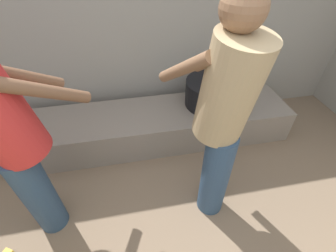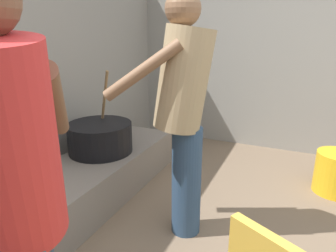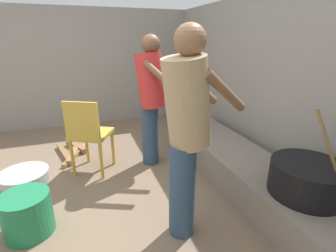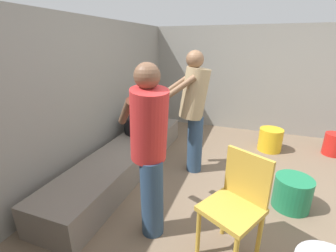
% 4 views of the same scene
% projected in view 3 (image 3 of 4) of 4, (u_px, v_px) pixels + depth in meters
% --- Properties ---
extents(ground_plane, '(10.30, 10.30, 0.00)m').
position_uv_depth(ground_plane, '(73.00, 210.00, 2.24)').
color(ground_plane, '#75604C').
extents(block_enclosure_left, '(0.20, 4.65, 1.97)m').
position_uv_depth(block_enclosure_left, '(67.00, 69.00, 4.19)').
color(block_enclosure_left, gray).
rests_on(block_enclosure_left, ground_plane).
extents(block_enclosure_rear, '(5.35, 0.20, 1.97)m').
position_uv_depth(block_enclosure_rear, '(283.00, 88.00, 2.61)').
color(block_enclosure_rear, gray).
rests_on(block_enclosure_rear, ground_plane).
extents(hearth_ledge, '(2.78, 0.60, 0.34)m').
position_uv_depth(hearth_ledge, '(247.00, 174.00, 2.52)').
color(hearth_ledge, slate).
rests_on(hearth_ledge, ground_plane).
extents(cooking_pot_main, '(0.55, 0.55, 0.71)m').
position_uv_depth(cooking_pot_main, '(307.00, 179.00, 1.87)').
color(cooking_pot_main, black).
rests_on(cooking_pot_main, hearth_ledge).
extents(cook_in_tan_shirt, '(0.53, 0.73, 1.58)m').
position_uv_depth(cook_in_tan_shirt, '(187.00, 126.00, 1.72)').
color(cook_in_tan_shirt, navy).
rests_on(cook_in_tan_shirt, ground_plane).
extents(cook_in_red_shirt, '(0.69, 0.67, 1.53)m').
position_uv_depth(cook_in_red_shirt, '(152.00, 95.00, 2.80)').
color(cook_in_red_shirt, navy).
rests_on(cook_in_red_shirt, ground_plane).
extents(chair_yellow, '(0.54, 0.54, 0.88)m').
position_uv_depth(chair_yellow, '(89.00, 133.00, 2.71)').
color(chair_yellow, gold).
rests_on(chair_yellow, ground_plane).
extents(bucket_green_plastic, '(0.37, 0.37, 0.35)m').
position_uv_depth(bucket_green_plastic, '(27.00, 214.00, 1.94)').
color(bucket_green_plastic, '#1E7A4C').
rests_on(bucket_green_plastic, ground_plane).
extents(metal_mixing_bowl, '(0.50, 0.50, 0.13)m').
position_uv_depth(metal_mixing_bowl, '(24.00, 177.00, 2.65)').
color(metal_mixing_bowl, '#B7B7BC').
rests_on(metal_mixing_bowl, ground_plane).
extents(firewood_pile, '(0.75, 0.42, 0.08)m').
position_uv_depth(firewood_pile, '(73.00, 152.00, 3.31)').
color(firewood_pile, '#997549').
rests_on(firewood_pile, ground_plane).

